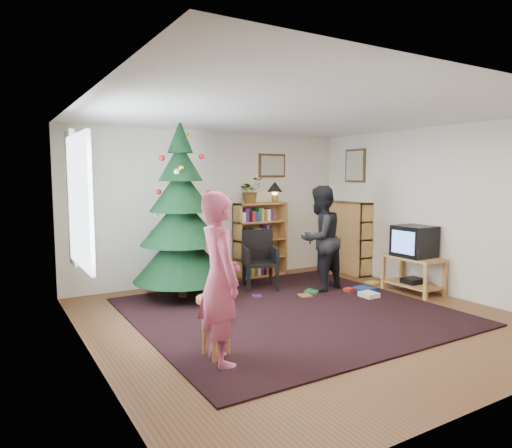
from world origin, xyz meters
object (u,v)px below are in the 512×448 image
bookshelf_right (348,237)px  table_lamp (275,188)px  tv_stand (413,271)px  christmas_tree (182,226)px  potted_plant (251,190)px  picture_back (272,166)px  crt_tv (414,241)px  picture_right (355,166)px  person_standing (220,279)px  person_by_chair (320,239)px  bookshelf_back (260,239)px  stool (215,311)px  armchair (257,257)px

bookshelf_right → table_lamp: bearing=64.5°
bookshelf_right → tv_stand: (-0.12, -1.60, -0.34)m
christmas_tree → potted_plant: size_ratio=5.83×
picture_back → crt_tv: size_ratio=1.02×
bookshelf_right → picture_right: bearing=-93.8°
person_standing → tv_stand: bearing=-71.5°
person_by_chair → picture_back: bearing=-106.4°
tv_stand → potted_plant: potted_plant is taller
christmas_tree → bookshelf_back: size_ratio=1.95×
bookshelf_right → table_lamp: 1.61m
picture_right → potted_plant: bearing=162.3°
picture_back → potted_plant: size_ratio=1.26×
bookshelf_right → tv_stand: size_ratio=1.50×
bookshelf_right → person_standing: size_ratio=0.80×
picture_back → bookshelf_right: size_ratio=0.42×
tv_stand → bookshelf_right: bearing=85.7°
christmas_tree → person_standing: size_ratio=1.56×
christmas_tree → stool: christmas_tree is taller
crt_tv → christmas_tree: bearing=154.9°
bookshelf_back → person_by_chair: bearing=-80.3°
table_lamp → bookshelf_right: bearing=-25.5°
tv_stand → stool: (-3.70, -0.76, 0.15)m
bookshelf_back → tv_stand: (1.40, -2.18, -0.34)m
crt_tv → potted_plant: 2.80m
christmas_tree → armchair: christmas_tree is taller
christmas_tree → bookshelf_right: 3.29m
picture_right → bookshelf_back: 2.18m
bookshelf_right → person_by_chair: size_ratio=0.80×
bookshelf_back → picture_right: bearing=-19.6°
picture_right → armchair: (-2.16, -0.14, -1.46)m
potted_plant → bookshelf_back: bearing=0.0°
christmas_tree → stool: (-0.55, -2.23, -0.59)m
person_standing → person_by_chair: (2.55, 1.69, -0.00)m
table_lamp → potted_plant: bearing=180.0°
armchair → christmas_tree: bearing=-161.1°
picture_right → bookshelf_right: (-0.14, 0.01, -1.29)m
table_lamp → stool: bearing=-131.5°
person_standing → person_by_chair: 3.06m
crt_tv → stool: size_ratio=0.88×
crt_tv → picture_back: bearing=114.8°
christmas_tree → tv_stand: size_ratio=2.94×
stool → tv_stand: bearing=11.5°
potted_plant → person_by_chair: bearing=-72.4°
person_by_chair → potted_plant: (-0.44, 1.37, 0.71)m
tv_stand → armchair: armchair is taller
bookshelf_back → table_lamp: size_ratio=3.54×
picture_right → bookshelf_right: 1.29m
christmas_tree → person_standing: bearing=-103.4°
bookshelf_back → armchair: bookshelf_back is taller
armchair → table_lamp: table_lamp is taller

